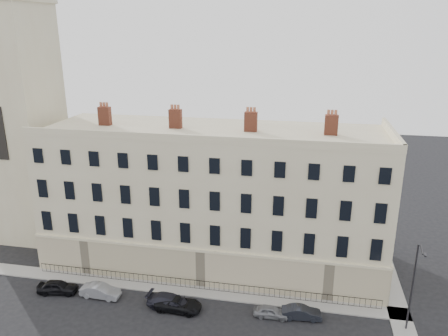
{
  "coord_description": "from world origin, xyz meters",
  "views": [
    {
      "loc": [
        3.68,
        -31.49,
        25.12
      ],
      "look_at": [
        -4.4,
        10.0,
        11.53
      ],
      "focal_mm": 35.0,
      "sensor_mm": 36.0,
      "label": 1
    }
  ],
  "objects": [
    {
      "name": "ground",
      "position": [
        0.0,
        0.0,
        0.0
      ],
      "size": [
        160.0,
        160.0,
        0.0
      ],
      "primitive_type": "plane",
      "color": "black",
      "rests_on": "ground"
    },
    {
      "name": "terrace",
      "position": [
        -5.97,
        11.97,
        7.5
      ],
      "size": [
        36.22,
        12.22,
        17.0
      ],
      "color": "beige",
      "rests_on": "ground"
    },
    {
      "name": "church_tower",
      "position": [
        -30.0,
        14.0,
        18.66
      ],
      "size": [
        8.0,
        8.13,
        44.0
      ],
      "color": "beige",
      "rests_on": "ground"
    },
    {
      "name": "pavement_terrace",
      "position": [
        -10.0,
        5.0,
        0.06
      ],
      "size": [
        48.0,
        2.0,
        0.12
      ],
      "primitive_type": "cube",
      "color": "gray",
      "rests_on": "ground"
    },
    {
      "name": "pavement_east_return",
      "position": [
        13.0,
        8.0,
        0.06
      ],
      "size": [
        2.0,
        24.0,
        0.12
      ],
      "primitive_type": "cube",
      "color": "gray",
      "rests_on": "ground"
    },
    {
      "name": "railings",
      "position": [
        -6.0,
        5.4,
        0.55
      ],
      "size": [
        35.0,
        0.04,
        0.96
      ],
      "color": "black",
      "rests_on": "ground"
    },
    {
      "name": "car_a",
      "position": [
        -19.67,
        2.18,
        0.67
      ],
      "size": [
        4.12,
        2.18,
        1.33
      ],
      "primitive_type": "imported",
      "rotation": [
        0.0,
        0.0,
        1.73
      ],
      "color": "black",
      "rests_on": "ground"
    },
    {
      "name": "car_b",
      "position": [
        -15.21,
        2.35,
        0.65
      ],
      "size": [
        4.0,
        1.52,
        1.3
      ],
      "primitive_type": "imported",
      "rotation": [
        0.0,
        0.0,
        1.54
      ],
      "color": "gray",
      "rests_on": "ground"
    },
    {
      "name": "car_c",
      "position": [
        -7.91,
        1.97,
        0.67
      ],
      "size": [
        4.72,
        2.22,
        1.33
      ],
      "primitive_type": "imported",
      "rotation": [
        0.0,
        0.0,
        1.49
      ],
      "color": "#1F202A",
      "rests_on": "ground"
    },
    {
      "name": "car_d",
      "position": [
        -7.14,
        1.82,
        0.61
      ],
      "size": [
        4.43,
        2.16,
        1.21
      ],
      "primitive_type": "imported",
      "rotation": [
        0.0,
        0.0,
        1.54
      ],
      "color": "black",
      "rests_on": "ground"
    },
    {
      "name": "car_e",
      "position": [
        1.44,
        2.43,
        0.54
      ],
      "size": [
        3.22,
        1.35,
        1.09
      ],
      "primitive_type": "imported",
      "rotation": [
        0.0,
        0.0,
        1.55
      ],
      "color": "slate",
      "rests_on": "ground"
    },
    {
      "name": "car_f",
      "position": [
        4.16,
        2.74,
        0.59
      ],
      "size": [
        3.7,
        1.57,
        1.19
      ],
      "primitive_type": "imported",
      "rotation": [
        0.0,
        0.0,
        1.66
      ],
      "color": "black",
      "rests_on": "ground"
    },
    {
      "name": "streetlamp",
      "position": [
        13.19,
        2.8,
        4.6
      ],
      "size": [
        0.4,
        1.79,
        8.29
      ],
      "rotation": [
        0.0,
        0.0,
        -0.13
      ],
      "color": "#2A292E",
      "rests_on": "ground"
    }
  ]
}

